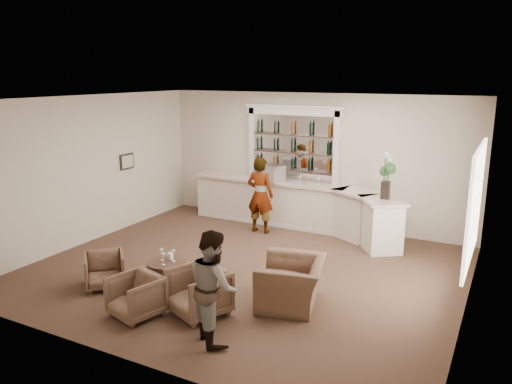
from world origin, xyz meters
TOP-DOWN VIEW (x-y plane):
  - ground at (0.00, 0.00)m, footprint 8.00×8.00m
  - room_shell at (0.16, 0.71)m, footprint 8.04×7.02m
  - bar_counter at (-0.16, 3.00)m, footprint 5.72×1.80m
  - back_bar_alcove at (-0.50, 3.41)m, footprint 2.64×0.25m
  - cocktail_table at (-0.82, -1.40)m, footprint 0.69×0.69m
  - sommelier at (-0.84, 2.29)m, footprint 0.68×0.45m
  - guest at (0.87, -2.50)m, footprint 1.02×0.99m
  - armchair_left at (-1.85, -1.86)m, footprint 0.97×0.97m
  - armchair_center at (-0.60, -2.48)m, footprint 0.89×0.90m
  - armchair_right at (0.24, -1.96)m, footprint 1.09×1.10m
  - armchair_far at (1.41, -0.96)m, footprint 1.30×1.40m
  - espresso_machine at (-0.79, 2.92)m, footprint 0.60×0.56m
  - flower_vase at (2.08, 2.45)m, footprint 0.27×0.27m
  - wine_glass_bar_left at (-0.09, 2.95)m, footprint 0.07×0.07m
  - wine_glass_bar_right at (0.38, 2.96)m, footprint 0.07×0.07m
  - wine_glass_tbl_a at (-0.94, -1.37)m, footprint 0.07×0.07m
  - wine_glass_tbl_b at (-0.72, -1.32)m, footprint 0.07×0.07m
  - wine_glass_tbl_c at (-0.78, -1.53)m, footprint 0.07×0.07m
  - napkin_holder at (-0.84, -1.26)m, footprint 0.08×0.08m

SIDE VIEW (x-z plane):
  - ground at x=0.00m, z-range 0.00..0.00m
  - cocktail_table at x=-0.82m, z-range 0.00..0.50m
  - armchair_left at x=-1.85m, z-range 0.00..0.63m
  - armchair_center at x=-0.60m, z-range 0.00..0.67m
  - armchair_right at x=0.24m, z-range 0.00..0.77m
  - armchair_far at x=1.41m, z-range 0.00..0.77m
  - napkin_holder at x=-0.84m, z-range 0.50..0.62m
  - bar_counter at x=-0.16m, z-range 0.00..1.14m
  - wine_glass_tbl_a at x=-0.94m, z-range 0.50..0.71m
  - wine_glass_tbl_b at x=-0.72m, z-range 0.50..0.71m
  - wine_glass_tbl_c at x=-0.78m, z-range 0.50..0.71m
  - guest at x=0.87m, z-range 0.00..1.65m
  - sommelier at x=-0.84m, z-range 0.00..1.85m
  - wine_glass_bar_left at x=-0.09m, z-range 1.14..1.35m
  - wine_glass_bar_right at x=0.38m, z-range 1.14..1.35m
  - espresso_machine at x=-0.79m, z-range 1.14..1.56m
  - flower_vase at x=2.08m, z-range 1.20..2.21m
  - back_bar_alcove at x=-0.50m, z-range 0.53..3.53m
  - room_shell at x=0.16m, z-range 0.68..4.00m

